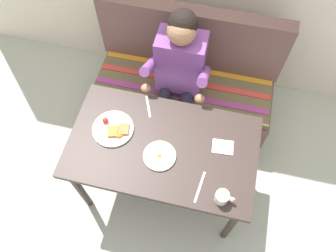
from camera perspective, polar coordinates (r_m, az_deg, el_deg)
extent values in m
plane|color=#A8AFA1|center=(2.77, -0.72, -9.91)|extent=(8.00, 8.00, 0.00)
cube|color=#322622|center=(2.11, -0.93, -3.59)|extent=(1.20, 0.70, 0.04)
cylinder|color=#322622|center=(2.47, -14.92, -10.44)|extent=(0.05, 0.05, 0.69)
cylinder|color=#322622|center=(2.37, 10.78, -16.31)|extent=(0.05, 0.05, 0.69)
cylinder|color=#322622|center=(2.67, -10.64, 0.97)|extent=(0.05, 0.05, 0.69)
cylinder|color=#322622|center=(2.57, 12.55, -3.81)|extent=(0.05, 0.05, 0.69)
cube|color=brown|center=(2.91, 2.58, 4.59)|extent=(1.44, 0.56, 0.40)
cube|color=brown|center=(2.72, 2.78, 7.27)|extent=(1.40, 0.52, 0.06)
cube|color=brown|center=(2.63, 4.08, 14.91)|extent=(1.44, 0.12, 0.54)
cube|color=#93387A|center=(2.61, 2.17, 5.31)|extent=(1.38, 0.05, 0.01)
cube|color=#C63D33|center=(2.69, 2.81, 7.70)|extent=(1.38, 0.05, 0.01)
cube|color=orange|center=(2.78, 3.41, 9.95)|extent=(1.38, 0.05, 0.01)
cube|color=#77418B|center=(2.43, 2.17, 10.90)|extent=(0.34, 0.22, 0.48)
sphere|color=#9E7051|center=(2.17, 2.35, 16.02)|extent=(0.19, 0.19, 0.19)
sphere|color=black|center=(2.17, 2.55, 17.13)|extent=(0.19, 0.19, 0.19)
cylinder|color=#77418B|center=(2.32, -3.19, 10.25)|extent=(0.07, 0.29, 0.23)
cylinder|color=#77418B|center=(2.27, 6.21, 8.50)|extent=(0.07, 0.29, 0.23)
sphere|color=#9E7051|center=(2.33, -3.83, 6.45)|extent=(0.07, 0.07, 0.07)
sphere|color=#9E7051|center=(2.28, 5.44, 4.65)|extent=(0.07, 0.07, 0.07)
cylinder|color=#232333|center=(2.53, -0.72, 4.87)|extent=(0.09, 0.34, 0.09)
cylinder|color=#232333|center=(2.67, -1.51, -1.21)|extent=(0.08, 0.08, 0.52)
cube|color=black|center=(2.85, -1.70, -4.45)|extent=(0.09, 0.20, 0.05)
cylinder|color=#232333|center=(2.51, 3.07, 4.13)|extent=(0.09, 0.34, 0.09)
cylinder|color=#232333|center=(2.65, 2.06, -1.95)|extent=(0.08, 0.08, 0.52)
cube|color=black|center=(2.84, 1.65, -5.16)|extent=(0.09, 0.20, 0.05)
cylinder|color=white|center=(2.17, -9.42, -0.48)|extent=(0.27, 0.27, 0.02)
cube|color=#A16A39|center=(2.14, -7.62, -0.54)|extent=(0.08, 0.09, 0.02)
cube|color=#A17030|center=(2.14, -9.46, -0.91)|extent=(0.09, 0.10, 0.02)
sphere|color=red|center=(2.18, -10.74, 0.92)|extent=(0.04, 0.04, 0.04)
ellipsoid|color=#CC6623|center=(2.13, -8.64, -1.42)|extent=(0.06, 0.05, 0.02)
cylinder|color=white|center=(2.06, -1.37, -5.18)|extent=(0.20, 0.20, 0.01)
ellipsoid|color=white|center=(2.05, -1.38, -5.04)|extent=(0.09, 0.08, 0.01)
sphere|color=yellow|center=(2.04, -1.43, -5.11)|extent=(0.03, 0.03, 0.03)
cylinder|color=white|center=(1.95, 9.23, -11.99)|extent=(0.08, 0.08, 0.09)
cylinder|color=brown|center=(1.92, 9.39, -11.67)|extent=(0.07, 0.07, 0.01)
torus|color=white|center=(1.95, 10.77, -12.24)|extent=(0.05, 0.01, 0.05)
cube|color=silver|center=(2.12, 9.40, -3.56)|extent=(0.14, 0.11, 0.01)
cube|color=silver|center=(2.24, -3.40, 3.31)|extent=(0.08, 0.16, 0.00)
cube|color=silver|center=(2.00, 5.48, -10.42)|extent=(0.04, 0.20, 0.00)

